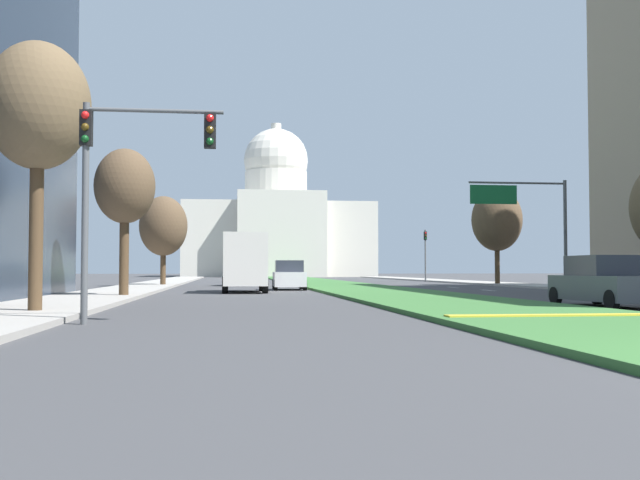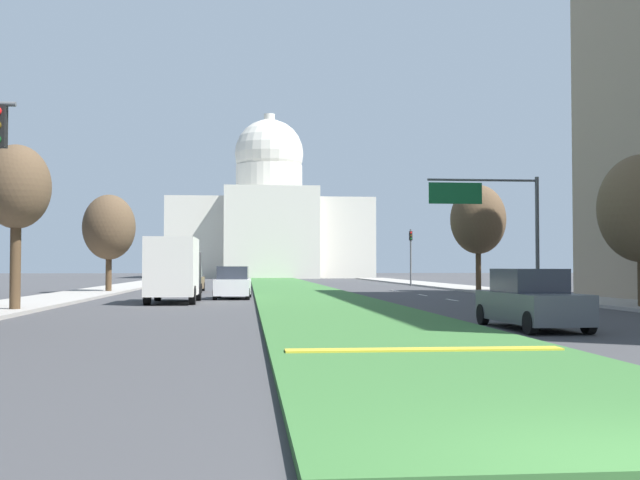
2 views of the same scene
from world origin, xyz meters
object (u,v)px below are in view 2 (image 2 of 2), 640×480
Objects in this scene: street_tree_left_far at (109,228)px; street_tree_left_mid at (16,189)px; street_tree_right_far at (478,220)px; box_truck_delivery at (174,269)px; overhead_guide_sign at (495,212)px; sedan_midblock at (233,284)px; sedan_distant at (190,280)px; capitol_building at (269,226)px; sedan_lead_stopped at (531,301)px; traffic_light_far_right at (411,250)px.

street_tree_left_mid is at bearing -89.30° from street_tree_left_far.
street_tree_right_far is 25.02m from box_truck_delivery.
overhead_guide_sign is 16.75m from box_truck_delivery.
street_tree_right_far is at bearing 30.28° from sedan_midblock.
box_truck_delivery is (-19.99, -14.65, -3.45)m from street_tree_right_far.
street_tree_right_far reaches higher than sedan_midblock.
overhead_guide_sign is 1.43× the size of sedan_distant.
overhead_guide_sign is 23.74m from sedan_distant.
capitol_building is 88.01m from overhead_guide_sign.
sedan_midblock is (-13.64, 4.52, -3.82)m from overhead_guide_sign.
sedan_lead_stopped is at bearing -69.85° from sedan_distant.
street_tree_right_far reaches higher than street_tree_left_far.
sedan_lead_stopped is 23.48m from sedan_midblock.
street_tree_right_far reaches higher than sedan_distant.
traffic_light_far_right is at bearing -78.76° from capitol_building.
street_tree_left_far reaches higher than sedan_midblock.
capitol_building reaches higher than box_truck_delivery.
street_tree_right_far reaches higher than sedan_lead_stopped.
capitol_building is at bearing 85.31° from box_truck_delivery.
capitol_building is at bearing 96.07° from overhead_guide_sign.
street_tree_left_far is at bearing -159.90° from sedan_distant.
street_tree_left_mid is at bearing 151.35° from sedan_lead_stopped.
traffic_light_far_right reaches higher than sedan_midblock.
overhead_guide_sign is 14.87m from sedan_midblock.
street_tree_left_mid is at bearing -125.60° from box_truck_delivery.
overhead_guide_sign is 18.18m from sedan_lead_stopped.
street_tree_left_far is at bearing 131.12° from sedan_midblock.
traffic_light_far_right is 0.80× the size of overhead_guide_sign.
capitol_building is 4.84× the size of overhead_guide_sign.
street_tree_left_mid reaches higher than traffic_light_far_right.
street_tree_left_mid is 20.12m from sedan_lead_stopped.
street_tree_left_mid is at bearing -122.15° from traffic_light_far_right.
sedan_lead_stopped is at bearing -104.39° from street_tree_right_far.
sedan_midblock is (-17.15, -10.02, -4.28)m from street_tree_right_far.
street_tree_left_mid is at bearing -97.55° from capitol_building.
street_tree_left_mid reaches higher than sedan_lead_stopped.
sedan_midblock is (-15.68, -25.89, -2.47)m from traffic_light_far_right.
sedan_lead_stopped is (17.29, -9.45, -4.06)m from street_tree_left_mid.
capitol_building reaches higher than street_tree_left_mid.
sedan_lead_stopped is (4.68, -104.60, -7.50)m from capitol_building.
overhead_guide_sign is at bearing -93.84° from traffic_light_far_right.
street_tree_left_far is (-12.88, -73.14, -3.87)m from capitol_building.
capitol_building is at bearing 101.24° from traffic_light_far_right.
capitol_building reaches higher than street_tree_right_far.
street_tree_left_far is at bearing 111.59° from box_truck_delivery.
street_tree_right_far is at bearing -80.03° from capitol_building.
street_tree_left_far is at bearing -179.48° from street_tree_right_far.
street_tree_left_far reaches higher than sedan_distant.
street_tree_right_far is (25.69, 0.24, 0.69)m from street_tree_left_far.
street_tree_left_far is 1.47× the size of sedan_distant.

